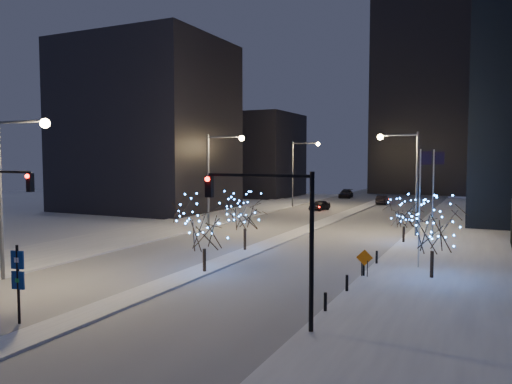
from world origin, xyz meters
The scene contains 24 objects.
ground centered at (0.00, 0.00, 0.00)m, with size 160.00×160.00×0.00m, color white.
road centered at (0.00, 35.00, 0.01)m, with size 20.00×130.00×0.02m, color #9EA3AC.
median centered at (0.00, 30.00, 0.07)m, with size 2.00×80.00×0.15m, color white.
east_sidewalk centered at (15.00, 20.00, 0.07)m, with size 10.00×90.00×0.15m, color white.
west_sidewalk centered at (-14.00, 20.00, 0.07)m, with size 8.00×90.00×0.15m, color white.
filler_west_near centered at (-28.00, 40.00, 12.00)m, with size 22.00×18.00×24.00m, color black.
filler_west_far centered at (-26.00, 70.00, 8.00)m, with size 18.00×16.00×16.00m, color black.
horizon_block centered at (6.00, 92.00, 21.00)m, with size 24.00×14.00×42.00m, color black.
street_lamp_w_near centered at (-8.94, 2.00, 6.50)m, with size 4.40×0.56×10.00m.
street_lamp_w_mid centered at (-8.94, 27.00, 6.50)m, with size 4.40×0.56×10.00m.
street_lamp_w_far centered at (-8.94, 52.00, 6.50)m, with size 4.40×0.56×10.00m.
street_lamp_east centered at (10.08, 30.00, 6.45)m, with size 3.90×0.56×10.00m.
traffic_signal_east centered at (8.94, 1.00, 4.76)m, with size 5.26×0.43×7.00m.
flagpoles centered at (13.37, 17.25, 4.80)m, with size 1.35×2.60×8.00m.
bollards centered at (10.20, 10.00, 0.60)m, with size 0.16×12.16×0.90m.
car_near centered at (-4.77, 49.22, 0.72)m, with size 1.70×4.23×1.44m, color black.
car_mid centered at (1.50, 62.43, 0.72)m, with size 1.53×4.38×1.44m, color black.
car_far centered at (-7.15, 72.40, 0.77)m, with size 2.16×5.32×1.55m, color black.
holiday_tree_median_near centered at (0.50, 8.76, 3.18)m, with size 4.86×4.86×4.90m.
holiday_tree_median_far centered at (-0.50, 16.68, 3.22)m, with size 4.72×4.72×4.71m.
holiday_tree_plaza_near centered at (14.14, 13.33, 3.38)m, with size 4.49×4.49×5.14m.
holiday_tree_plaza_far centered at (10.50, 25.94, 2.68)m, with size 4.08×4.08×3.92m.
wayfinding_sign centered at (-2.00, -3.37, 2.23)m, with size 0.65×0.20×3.64m.
construction_sign centered at (10.30, 11.81, 1.18)m, with size 1.03×0.19×1.71m.
Camera 1 is at (17.28, -18.91, 7.60)m, focal length 35.00 mm.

